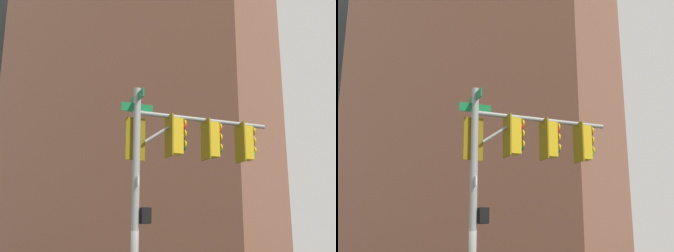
% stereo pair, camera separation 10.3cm
% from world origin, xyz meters
% --- Properties ---
extents(signal_pole_assembly, '(3.26, 3.39, 6.28)m').
position_xyz_m(signal_pole_assembly, '(-1.23, -0.93, 4.54)').
color(signal_pole_assembly, gray).
rests_on(signal_pole_assembly, ground_plane).
extents(building_brick_nearside, '(20.38, 14.64, 38.93)m').
position_xyz_m(building_brick_nearside, '(11.54, -23.07, 19.47)').
color(building_brick_nearside, brown).
rests_on(building_brick_nearside, ground_plane).
extents(building_brick_midblock, '(19.06, 14.60, 36.97)m').
position_xyz_m(building_brick_midblock, '(25.16, -31.97, 18.49)').
color(building_brick_midblock, '#845B47').
rests_on(building_brick_midblock, ground_plane).
extents(building_brick_farside, '(18.87, 14.52, 35.30)m').
position_xyz_m(building_brick_farside, '(21.67, -44.91, 17.65)').
color(building_brick_farside, brown).
rests_on(building_brick_farside, ground_plane).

